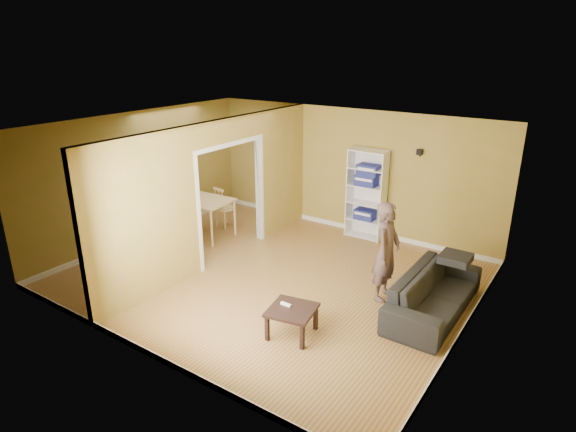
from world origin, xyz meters
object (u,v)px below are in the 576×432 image
at_px(coffee_table, 292,313).
at_px(dining_table, 200,203).
at_px(bookshelf, 367,194).
at_px(chair_near, 183,223).
at_px(sofa, 435,288).
at_px(chair_far, 225,207).
at_px(person, 387,243).
at_px(chair_left, 175,208).

xyz_separation_m(coffee_table, dining_table, (-3.62, 1.99, 0.37)).
xyz_separation_m(bookshelf, chair_near, (-2.77, -2.52, -0.45)).
distance_m(sofa, chair_near, 4.95).
distance_m(sofa, chair_far, 5.05).
xyz_separation_m(dining_table, chair_far, (0.08, 0.66, -0.26)).
height_order(person, coffee_table, person).
height_order(person, chair_left, person).
distance_m(bookshelf, chair_left, 4.12).
height_order(coffee_table, chair_near, chair_near).
distance_m(coffee_table, chair_left, 4.78).
height_order(dining_table, chair_far, chair_far).
bearing_deg(coffee_table, chair_far, 143.18).
distance_m(sofa, bookshelf, 3.12).
height_order(sofa, chair_far, chair_far).
bearing_deg(chair_near, coffee_table, -26.69).
height_order(chair_left, chair_near, chair_near).
bearing_deg(coffee_table, chair_left, 155.79).
xyz_separation_m(coffee_table, chair_left, (-4.36, 1.96, 0.11)).
relative_size(person, chair_near, 1.96).
bearing_deg(bookshelf, person, -57.84).
bearing_deg(chair_left, chair_far, 149.85).
relative_size(chair_near, chair_far, 1.04).
xyz_separation_m(coffee_table, chair_near, (-3.52, 1.36, 0.13)).
height_order(coffee_table, dining_table, dining_table).
xyz_separation_m(person, coffee_table, (-0.63, -1.69, -0.59)).
bearing_deg(bookshelf, dining_table, -146.59).
bearing_deg(chair_far, dining_table, 91.82).
height_order(chair_left, chair_far, same).
distance_m(chair_left, chair_far, 1.07).
height_order(dining_table, chair_left, chair_left).
bearing_deg(bookshelf, chair_near, -137.68).
bearing_deg(chair_left, chair_near, 74.64).
height_order(person, bookshelf, person).
relative_size(person, chair_left, 2.04).
xyz_separation_m(sofa, person, (-0.80, -0.01, 0.52)).
bearing_deg(chair_far, chair_left, 48.66).
relative_size(dining_table, chair_far, 1.40).
relative_size(sofa, bookshelf, 1.17).
bearing_deg(bookshelf, coffee_table, -79.09).
xyz_separation_m(dining_table, chair_left, (-0.74, -0.03, -0.26)).
distance_m(chair_left, chair_near, 1.04).
height_order(bookshelf, dining_table, bookshelf).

